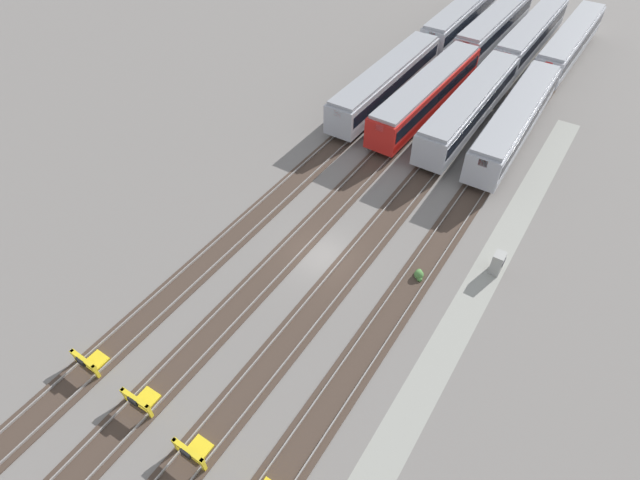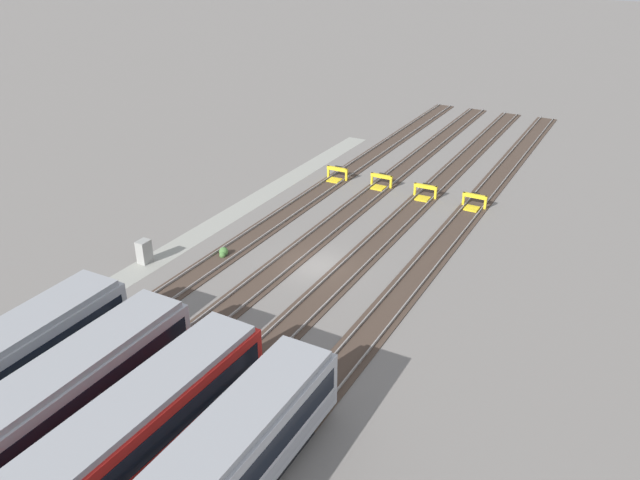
# 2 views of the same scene
# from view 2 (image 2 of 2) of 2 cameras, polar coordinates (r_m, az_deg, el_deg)

# --- Properties ---
(ground_plane) EXTENTS (400.00, 400.00, 0.00)m
(ground_plane) POSITION_cam_2_polar(r_m,az_deg,el_deg) (41.81, -0.20, -2.37)
(ground_plane) COLOR gray
(service_walkway) EXTENTS (54.00, 2.00, 0.01)m
(service_walkway) POSITION_cam_2_polar(r_m,az_deg,el_deg) (47.00, -11.02, 0.55)
(service_walkway) COLOR #9E9E93
(service_walkway) RESTS_ON ground
(rail_track_nearest) EXTENTS (90.00, 2.23, 0.21)m
(rail_track_nearest) POSITION_cam_2_polar(r_m,az_deg,el_deg) (44.84, -7.26, -0.42)
(rail_track_nearest) COLOR #47382D
(rail_track_nearest) RESTS_ON ground
(rail_track_near_inner) EXTENTS (90.00, 2.24, 0.21)m
(rail_track_near_inner) POSITION_cam_2_polar(r_m,az_deg,el_deg) (42.72, -2.67, -1.66)
(rail_track_near_inner) COLOR #47382D
(rail_track_near_inner) RESTS_ON ground
(rail_track_middle) EXTENTS (90.00, 2.24, 0.21)m
(rail_track_middle) POSITION_cam_2_polar(r_m,az_deg,el_deg) (40.93, 2.38, -3.00)
(rail_track_middle) COLOR #47382D
(rail_track_middle) RESTS_ON ground
(rail_track_far_inner) EXTENTS (90.00, 2.23, 0.21)m
(rail_track_far_inner) POSITION_cam_2_polar(r_m,az_deg,el_deg) (39.51, 7.85, -4.43)
(rail_track_far_inner) COLOR #47382D
(rail_track_far_inner) RESTS_ON ground
(subway_car_front_row_right_inner) EXTENTS (18.01, 2.93, 3.70)m
(subway_car_front_row_right_inner) POSITION_cam_2_polar(r_m,az_deg,el_deg) (29.08, -25.71, -15.29)
(subway_car_front_row_right_inner) COLOR #ADAFB7
(subway_car_front_row_right_inner) RESTS_ON ground
(subway_car_front_row_rightmost) EXTENTS (18.06, 3.27, 3.70)m
(subway_car_front_row_rightmost) POSITION_cam_2_polar(r_m,az_deg,el_deg) (26.39, -19.94, -18.94)
(subway_car_front_row_rightmost) COLOR red
(subway_car_front_row_rightmost) RESTS_ON ground
(bumper_stop_nearest_track) EXTENTS (1.36, 2.00, 1.22)m
(bumper_stop_nearest_track) POSITION_cam_2_polar(r_m,az_deg,el_deg) (56.13, 1.49, 5.97)
(bumper_stop_nearest_track) COLOR yellow
(bumper_stop_nearest_track) RESTS_ON ground
(bumper_stop_near_inner_track) EXTENTS (1.34, 2.00, 1.22)m
(bumper_stop_near_inner_track) POSITION_cam_2_polar(r_m,az_deg,el_deg) (54.66, 5.53, 5.27)
(bumper_stop_near_inner_track) COLOR yellow
(bumper_stop_near_inner_track) RESTS_ON ground
(bumper_stop_middle_track) EXTENTS (1.36, 2.00, 1.22)m
(bumper_stop_middle_track) POSITION_cam_2_polar(r_m,az_deg,el_deg) (52.86, 9.51, 4.27)
(bumper_stop_middle_track) COLOR yellow
(bumper_stop_middle_track) RESTS_ON ground
(bumper_stop_far_inner_track) EXTENTS (1.35, 2.00, 1.22)m
(bumper_stop_far_inner_track) POSITION_cam_2_polar(r_m,az_deg,el_deg) (51.73, 13.85, 3.34)
(bumper_stop_far_inner_track) COLOR yellow
(bumper_stop_far_inner_track) RESTS_ON ground
(electrical_cabinet) EXTENTS (0.90, 0.73, 1.60)m
(electrical_cabinet) POSITION_cam_2_polar(r_m,az_deg,el_deg) (43.54, -15.78, -1.02)
(electrical_cabinet) COLOR #9E9E99
(electrical_cabinet) RESTS_ON ground
(weed_clump) EXTENTS (0.92, 0.70, 0.64)m
(weed_clump) POSITION_cam_2_polar(r_m,az_deg,el_deg) (43.50, -8.83, -1.13)
(weed_clump) COLOR #4C7F3D
(weed_clump) RESTS_ON ground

